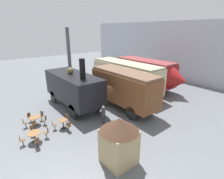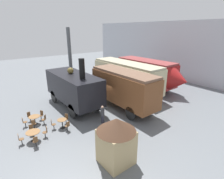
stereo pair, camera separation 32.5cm
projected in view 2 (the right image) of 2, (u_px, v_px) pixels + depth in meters
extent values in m
plane|color=slate|center=(106.00, 106.00, 18.64)|extent=(80.00, 80.00, 0.00)
cube|color=#B2B7C1|center=(188.00, 52.00, 25.98)|extent=(44.00, 0.15, 9.00)
cube|color=maroon|center=(145.00, 72.00, 24.05)|extent=(8.56, 2.87, 2.89)
cone|color=maroon|center=(179.00, 80.00, 20.14)|extent=(1.93, 2.73, 2.73)
cube|color=brown|center=(146.00, 61.00, 23.54)|extent=(8.39, 2.64, 0.24)
cylinder|color=black|center=(152.00, 90.00, 21.87)|extent=(1.11, 0.12, 1.11)
cylinder|color=black|center=(166.00, 86.00, 23.46)|extent=(1.11, 0.12, 1.11)
cylinder|color=black|center=(125.00, 81.00, 25.70)|extent=(1.11, 0.12, 1.11)
cylinder|color=black|center=(138.00, 78.00, 27.29)|extent=(1.11, 0.12, 1.11)
cube|color=beige|center=(126.00, 76.00, 21.95)|extent=(10.00, 2.82, 2.99)
cube|color=tan|center=(126.00, 63.00, 21.42)|extent=(9.80, 2.59, 0.24)
cylinder|color=black|center=(135.00, 98.00, 19.47)|extent=(1.05, 0.12, 1.05)
cylinder|color=black|center=(151.00, 93.00, 21.03)|extent=(1.05, 0.12, 1.05)
cylinder|color=black|center=(104.00, 85.00, 23.94)|extent=(1.05, 0.12, 1.05)
cylinder|color=black|center=(119.00, 82.00, 25.51)|extent=(1.05, 0.12, 1.05)
cube|color=brown|center=(124.00, 87.00, 17.47)|extent=(7.66, 2.49, 2.86)
cube|color=brown|center=(124.00, 72.00, 16.96)|extent=(7.51, 2.29, 0.24)
cylinder|color=black|center=(130.00, 113.00, 15.59)|extent=(1.28, 0.12, 1.28)
cylinder|color=black|center=(148.00, 107.00, 16.97)|extent=(1.28, 0.12, 1.28)
cylinder|color=black|center=(101.00, 98.00, 19.02)|extent=(1.28, 0.12, 1.28)
cylinder|color=black|center=(118.00, 94.00, 20.40)|extent=(1.28, 0.12, 1.28)
cube|color=black|center=(73.00, 87.00, 17.91)|extent=(7.64, 2.88, 2.60)
cylinder|color=black|center=(82.00, 69.00, 15.61)|extent=(0.52, 0.52, 1.84)
sphere|color=brown|center=(70.00, 71.00, 17.67)|extent=(0.64, 0.64, 0.64)
cylinder|color=black|center=(72.00, 111.00, 15.89)|extent=(1.38, 0.12, 1.38)
cylinder|color=black|center=(97.00, 104.00, 17.49)|extent=(1.38, 0.12, 1.38)
cylinder|color=black|center=(54.00, 97.00, 19.31)|extent=(1.38, 0.12, 1.38)
cylinder|color=black|center=(76.00, 92.00, 20.91)|extent=(1.38, 0.12, 1.38)
cylinder|color=black|center=(34.00, 141.00, 12.84)|extent=(0.44, 0.44, 0.02)
cylinder|color=black|center=(34.00, 136.00, 12.73)|extent=(0.08, 0.08, 0.70)
cylinder|color=olive|center=(33.00, 132.00, 12.61)|extent=(0.99, 0.99, 0.03)
cylinder|color=black|center=(63.00, 128.00, 14.54)|extent=(0.44, 0.44, 0.02)
cylinder|color=black|center=(62.00, 124.00, 14.42)|extent=(0.08, 0.08, 0.71)
cylinder|color=olive|center=(62.00, 120.00, 14.30)|extent=(0.76, 0.76, 0.03)
cylinder|color=black|center=(35.00, 124.00, 15.11)|extent=(0.44, 0.44, 0.02)
cylinder|color=black|center=(35.00, 120.00, 14.99)|extent=(0.08, 0.08, 0.68)
cylinder|color=olive|center=(34.00, 117.00, 14.87)|extent=(0.93, 0.93, 0.03)
cylinder|color=black|center=(45.00, 135.00, 13.18)|extent=(0.06, 0.06, 0.42)
cylinder|color=brown|center=(45.00, 132.00, 13.11)|extent=(0.36, 0.36, 0.03)
cube|color=brown|center=(47.00, 129.00, 13.11)|extent=(0.29, 0.07, 0.42)
cylinder|color=black|center=(32.00, 133.00, 13.41)|extent=(0.06, 0.06, 0.42)
cylinder|color=brown|center=(32.00, 131.00, 13.34)|extent=(0.36, 0.36, 0.03)
cube|color=brown|center=(31.00, 127.00, 13.39)|extent=(0.07, 0.29, 0.42)
cylinder|color=black|center=(22.00, 142.00, 12.37)|extent=(0.06, 0.06, 0.42)
cylinder|color=brown|center=(21.00, 139.00, 12.30)|extent=(0.36, 0.36, 0.03)
cube|color=brown|center=(18.00, 137.00, 12.15)|extent=(0.29, 0.07, 0.42)
cylinder|color=black|center=(36.00, 144.00, 12.14)|extent=(0.06, 0.06, 0.42)
cylinder|color=brown|center=(35.00, 141.00, 12.07)|extent=(0.36, 0.36, 0.03)
cube|color=brown|center=(35.00, 140.00, 11.87)|extent=(0.07, 0.29, 0.42)
cylinder|color=black|center=(54.00, 127.00, 14.27)|extent=(0.06, 0.06, 0.42)
cylinder|color=brown|center=(54.00, 124.00, 14.19)|extent=(0.36, 0.36, 0.03)
cube|color=brown|center=(51.00, 122.00, 14.07)|extent=(0.29, 0.13, 0.42)
cylinder|color=black|center=(67.00, 128.00, 14.05)|extent=(0.06, 0.06, 0.42)
cylinder|color=brown|center=(67.00, 126.00, 13.98)|extent=(0.36, 0.36, 0.03)
cube|color=brown|center=(68.00, 124.00, 13.81)|extent=(0.09, 0.29, 0.42)
cylinder|color=black|center=(66.00, 121.00, 15.11)|extent=(0.06, 0.06, 0.42)
cylinder|color=brown|center=(66.00, 119.00, 15.03)|extent=(0.36, 0.36, 0.03)
cube|color=brown|center=(66.00, 116.00, 15.10)|extent=(0.24, 0.22, 0.42)
cylinder|color=black|center=(25.00, 124.00, 14.62)|extent=(0.06, 0.06, 0.42)
cylinder|color=brown|center=(25.00, 122.00, 14.55)|extent=(0.36, 0.36, 0.03)
cube|color=brown|center=(23.00, 120.00, 14.39)|extent=(0.29, 0.05, 0.42)
cylinder|color=black|center=(34.00, 126.00, 14.35)|extent=(0.06, 0.06, 0.42)
cylinder|color=brown|center=(34.00, 124.00, 14.28)|extent=(0.36, 0.36, 0.03)
cube|color=brown|center=(33.00, 122.00, 14.06)|extent=(0.14, 0.28, 0.42)
cylinder|color=black|center=(44.00, 122.00, 15.03)|extent=(0.06, 0.06, 0.42)
cylinder|color=brown|center=(44.00, 120.00, 14.96)|extent=(0.36, 0.36, 0.03)
cube|color=brown|center=(45.00, 117.00, 14.88)|extent=(0.25, 0.21, 0.42)
cylinder|color=black|center=(41.00, 118.00, 15.73)|extent=(0.06, 0.06, 0.42)
cylinder|color=brown|center=(41.00, 116.00, 15.65)|extent=(0.36, 0.36, 0.03)
cube|color=brown|center=(42.00, 113.00, 15.72)|extent=(0.26, 0.19, 0.42)
cylinder|color=black|center=(30.00, 119.00, 15.47)|extent=(0.06, 0.06, 0.42)
cylinder|color=brown|center=(30.00, 117.00, 15.40)|extent=(0.36, 0.36, 0.03)
cube|color=brown|center=(29.00, 114.00, 15.41)|extent=(0.12, 0.29, 0.42)
cylinder|color=#262633|center=(103.00, 119.00, 15.11)|extent=(0.24, 0.24, 0.76)
cylinder|color=#333338|center=(102.00, 112.00, 14.87)|extent=(0.34, 0.34, 0.68)
sphere|color=tan|center=(102.00, 107.00, 14.72)|extent=(0.22, 0.22, 0.22)
cube|color=tan|center=(116.00, 147.00, 10.46)|extent=(1.80, 1.80, 2.20)
cone|color=#472D1E|center=(116.00, 125.00, 9.97)|extent=(2.34, 2.34, 0.80)
cylinder|color=#4C5156|center=(70.00, 60.00, 22.38)|extent=(0.44, 0.44, 8.00)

